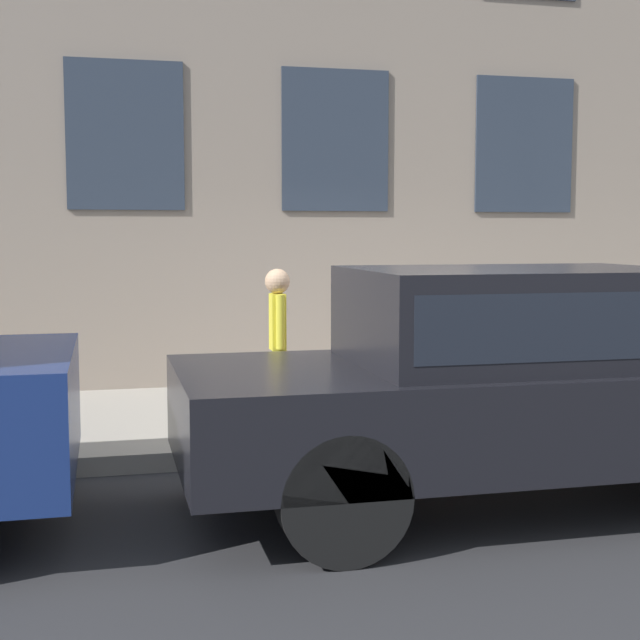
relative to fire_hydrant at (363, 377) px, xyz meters
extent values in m
plane|color=#2D2D30|center=(-0.63, -0.38, -0.61)|extent=(80.00, 80.00, 0.00)
cube|color=#A8A093|center=(0.92, -0.38, -0.53)|extent=(3.10, 60.00, 0.16)
cube|color=gray|center=(2.62, -0.38, 4.01)|extent=(0.30, 40.00, 9.24)
cube|color=#2D3847|center=(2.45, -2.77, 2.39)|extent=(0.03, 1.28, 1.64)
cube|color=#2D3847|center=(2.45, -0.38, 2.39)|extent=(0.03, 1.28, 1.64)
cube|color=#2D3847|center=(2.45, 2.02, 2.39)|extent=(0.03, 1.28, 1.64)
cylinder|color=red|center=(0.00, 0.00, -0.43)|extent=(0.33, 0.33, 0.04)
cylinder|color=red|center=(0.00, 0.00, -0.08)|extent=(0.24, 0.24, 0.75)
sphere|color=maroon|center=(0.00, 0.00, 0.30)|extent=(0.26, 0.26, 0.26)
cylinder|color=black|center=(0.00, 0.00, 0.37)|extent=(0.09, 0.09, 0.10)
cylinder|color=red|center=(0.00, -0.17, 0.01)|extent=(0.09, 0.10, 0.09)
cylinder|color=red|center=(0.00, 0.17, 0.01)|extent=(0.09, 0.10, 0.09)
cylinder|color=navy|center=(0.19, 0.74, -0.10)|extent=(0.10, 0.10, 0.69)
cylinder|color=navy|center=(0.33, 0.74, -0.10)|extent=(0.10, 0.10, 0.69)
cube|color=yellow|center=(0.26, 0.74, 0.50)|extent=(0.19, 0.13, 0.52)
cylinder|color=yellow|center=(0.12, 0.74, 0.51)|extent=(0.08, 0.08, 0.49)
cylinder|color=yellow|center=(0.39, 0.74, 0.51)|extent=(0.08, 0.08, 0.49)
sphere|color=tan|center=(0.26, 0.74, 0.87)|extent=(0.23, 0.23, 0.23)
cylinder|color=black|center=(-2.87, 0.95, -0.22)|extent=(0.24, 0.79, 0.79)
cylinder|color=black|center=(-1.29, 0.95, -0.22)|extent=(0.24, 0.79, 0.79)
cylinder|color=black|center=(-1.29, -1.95, -0.22)|extent=(0.24, 0.79, 0.79)
cube|color=black|center=(-2.08, -0.50, 0.10)|extent=(1.82, 4.68, 0.64)
cube|color=black|center=(-2.08, -0.50, 0.75)|extent=(1.60, 2.25, 0.65)
cube|color=#1E232D|center=(-2.08, -0.50, 0.75)|extent=(1.61, 2.07, 0.42)
camera|label=1|loc=(-7.73, 2.26, 1.31)|focal=50.00mm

